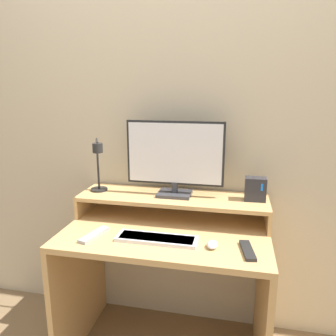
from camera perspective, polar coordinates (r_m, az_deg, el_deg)
wall_back at (r=1.95m, az=1.89°, el=7.05°), size 6.00×0.05×2.50m
desk at (r=1.85m, az=-0.35°, el=-17.26°), size 1.06×0.64×0.76m
monitor_shelf at (r=1.86m, az=0.77°, el=-5.43°), size 1.06×0.30×0.13m
monitor at (r=1.80m, az=1.20°, el=1.95°), size 0.54×0.15×0.42m
desk_lamp at (r=1.87m, az=-12.06°, el=0.49°), size 0.15×0.22×0.31m
router_dock at (r=1.82m, az=14.96°, el=-3.56°), size 0.11×0.07×0.13m
keyboard at (r=1.62m, az=-2.00°, el=-12.19°), size 0.39×0.12×0.02m
mouse at (r=1.57m, az=7.72°, el=-13.07°), size 0.05×0.08×0.03m
remote_control at (r=1.71m, az=-12.73°, el=-11.25°), size 0.09×0.20×0.02m
remote_secondary at (r=1.56m, az=13.70°, el=-13.77°), size 0.08×0.18×0.02m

